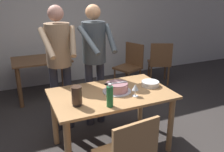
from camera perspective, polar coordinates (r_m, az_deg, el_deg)
name	(u,v)px	position (r m, az deg, el deg)	size (l,w,h in m)	color
ground_plane	(111,146)	(3.16, -0.18, -16.58)	(14.00, 14.00, 0.00)	#383330
back_wall	(60,19)	(5.08, -12.37, 13.30)	(10.00, 0.12, 2.70)	silver
main_dining_table	(111,102)	(2.84, -0.19, -6.27)	(1.40, 0.86, 0.75)	tan
cake_on_platter	(117,88)	(2.79, 1.24, -2.85)	(0.34, 0.34, 0.11)	silver
cake_knife	(111,83)	(2.75, -0.16, -1.78)	(0.27, 0.05, 0.02)	silver
plate_stack	(150,84)	(3.02, 9.16, -1.81)	(0.22, 0.22, 0.06)	white
wine_glass_near	(135,88)	(2.67, 5.63, -2.81)	(0.08, 0.08, 0.14)	silver
water_bottle	(110,96)	(2.42, -0.52, -4.87)	(0.07, 0.07, 0.25)	#1E6B38
hurricane_lamp	(77,96)	(2.47, -8.46, -4.76)	(0.11, 0.11, 0.21)	black
person_cutting_cake	(94,53)	(3.26, -4.27, 5.46)	(0.46, 0.57, 1.72)	#2D2D38
person_standing_beside	(59,56)	(3.17, -12.63, 4.62)	(0.47, 0.56, 1.72)	#2D2D38
background_table	(42,68)	(4.46, -16.49, 1.97)	(1.00, 0.70, 0.74)	brown
background_chair_1	(160,61)	(5.08, 11.39, 3.47)	(0.59, 0.59, 0.90)	brown
background_chair_2	(130,64)	(4.79, 4.38, 2.83)	(0.58, 0.58, 0.90)	brown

